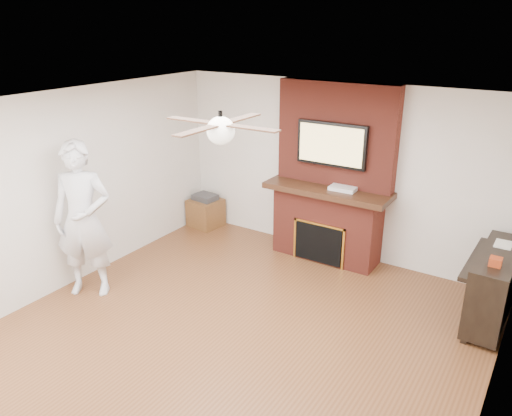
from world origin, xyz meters
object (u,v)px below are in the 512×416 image
Objects in this scene: piano at (493,285)px; person at (83,220)px; fireplace at (330,191)px; side_table at (206,211)px.

person is at bearing -154.05° from piano.
fireplace reaches higher than person.
person is at bearing -81.80° from side_table.
side_table is (-2.20, -0.07, -0.74)m from fireplace.
side_table is at bearing -178.25° from fireplace.
fireplace is 2.42m from piano.
piano is at bearing -0.20° from side_table.
piano is (4.39, 2.02, -0.52)m from person.
piano is (4.49, -0.48, 0.21)m from side_table.
side_table is (-0.10, 2.50, -0.73)m from person.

